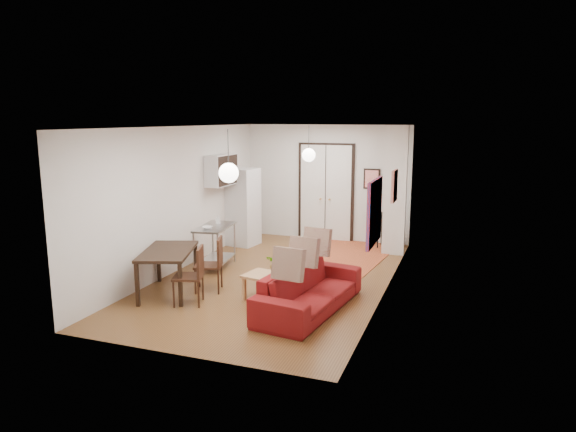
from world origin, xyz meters
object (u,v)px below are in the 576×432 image
(kitchen_counter, at_px, (215,241))
(dining_table, at_px, (168,255))
(dining_chair_near, at_px, (211,259))
(black_side_chair, at_px, (388,226))
(coffee_table, at_px, (273,279))
(fridge, at_px, (243,207))
(sofa, at_px, (310,289))
(dining_chair_far, at_px, (191,270))

(kitchen_counter, height_order, dining_table, kitchen_counter)
(dining_chair_near, xyz_separation_m, black_side_chair, (2.50, 4.23, -0.05))
(coffee_table, height_order, black_side_chair, black_side_chair)
(coffee_table, bearing_deg, fridge, 121.80)
(kitchen_counter, relative_size, black_side_chair, 1.39)
(sofa, xyz_separation_m, black_side_chair, (0.52, 4.60, 0.17))
(coffee_table, relative_size, kitchen_counter, 0.89)
(kitchen_counter, xyz_separation_m, dining_chair_far, (0.56, -1.93, -0.00))
(dining_table, bearing_deg, coffee_table, 7.33)
(dining_chair_near, bearing_deg, black_side_chair, 130.69)
(fridge, distance_m, black_side_chair, 3.53)
(sofa, relative_size, dining_chair_far, 2.42)
(dining_chair_near, bearing_deg, kitchen_counter, -174.16)
(coffee_table, bearing_deg, dining_table, -172.67)
(dining_chair_near, relative_size, dining_chair_far, 1.00)
(dining_table, bearing_deg, sofa, 1.66)
(dining_chair_far, bearing_deg, kitchen_counter, 177.54)
(coffee_table, xyz_separation_m, kitchen_counter, (-1.85, 1.44, 0.18))
(fridge, distance_m, dining_table, 3.71)
(kitchen_counter, distance_m, black_side_chair, 4.29)
(sofa, xyz_separation_m, dining_chair_far, (-1.98, -0.33, 0.22))
(kitchen_counter, xyz_separation_m, dining_table, (-0.04, -1.68, 0.13))
(dining_table, bearing_deg, black_side_chair, 56.41)
(sofa, relative_size, fridge, 1.26)
(sofa, bearing_deg, black_side_chair, 1.52)
(kitchen_counter, relative_size, dining_chair_near, 1.25)
(sofa, distance_m, coffee_table, 0.72)
(sofa, bearing_deg, dining_chair_far, 107.36)
(coffee_table, bearing_deg, sofa, -13.54)
(sofa, distance_m, dining_chair_far, 2.02)
(black_side_chair, bearing_deg, dining_table, 61.82)
(fridge, xyz_separation_m, dining_chair_far, (0.86, -3.95, -0.37))
(fridge, bearing_deg, coffee_table, -50.20)
(coffee_table, height_order, kitchen_counter, kitchen_counter)
(coffee_table, height_order, fridge, fridge)
(coffee_table, bearing_deg, black_side_chair, 74.63)
(dining_table, relative_size, dining_chair_far, 1.65)
(kitchen_counter, height_order, dining_chair_far, dining_chair_far)
(dining_table, height_order, black_side_chair, black_side_chair)
(dining_chair_near, bearing_deg, dining_chair_far, -18.67)
(kitchen_counter, height_order, fridge, fridge)
(dining_table, bearing_deg, fridge, 93.97)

